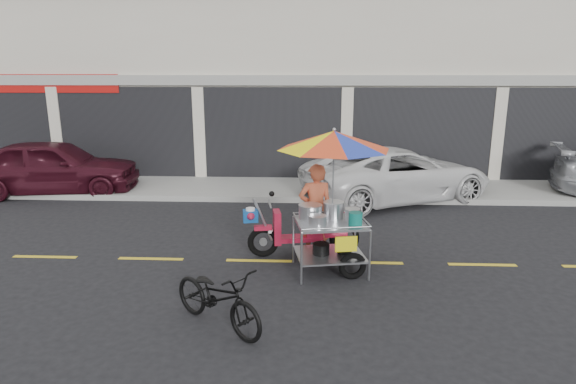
{
  "coord_description": "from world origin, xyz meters",
  "views": [
    {
      "loc": [
        -1.09,
        -8.15,
        3.35
      ],
      "look_at": [
        -1.5,
        0.6,
        1.15
      ],
      "focal_mm": 30.0,
      "sensor_mm": 36.0,
      "label": 1
    }
  ],
  "objects_px": {
    "near_bicycle": "(218,297)",
    "maroon_sedan": "(54,167)",
    "white_pickup": "(397,174)",
    "food_vendor_rig": "(325,179)"
  },
  "relations": [
    {
      "from": "food_vendor_rig",
      "to": "maroon_sedan",
      "type": "bearing_deg",
      "value": 137.14
    },
    {
      "from": "maroon_sedan",
      "to": "white_pickup",
      "type": "bearing_deg",
      "value": -99.36
    },
    {
      "from": "white_pickup",
      "to": "near_bicycle",
      "type": "xyz_separation_m",
      "value": [
        -3.53,
        -6.82,
        -0.27
      ]
    },
    {
      "from": "white_pickup",
      "to": "food_vendor_rig",
      "type": "height_order",
      "value": "food_vendor_rig"
    },
    {
      "from": "near_bicycle",
      "to": "food_vendor_rig",
      "type": "relative_size",
      "value": 0.61
    },
    {
      "from": "maroon_sedan",
      "to": "white_pickup",
      "type": "distance_m",
      "value": 9.47
    },
    {
      "from": "near_bicycle",
      "to": "maroon_sedan",
      "type": "bearing_deg",
      "value": 78.95
    },
    {
      "from": "maroon_sedan",
      "to": "food_vendor_rig",
      "type": "bearing_deg",
      "value": -130.74
    },
    {
      "from": "maroon_sedan",
      "to": "white_pickup",
      "type": "relative_size",
      "value": 0.89
    },
    {
      "from": "white_pickup",
      "to": "maroon_sedan",
      "type": "bearing_deg",
      "value": 64.13
    }
  ]
}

